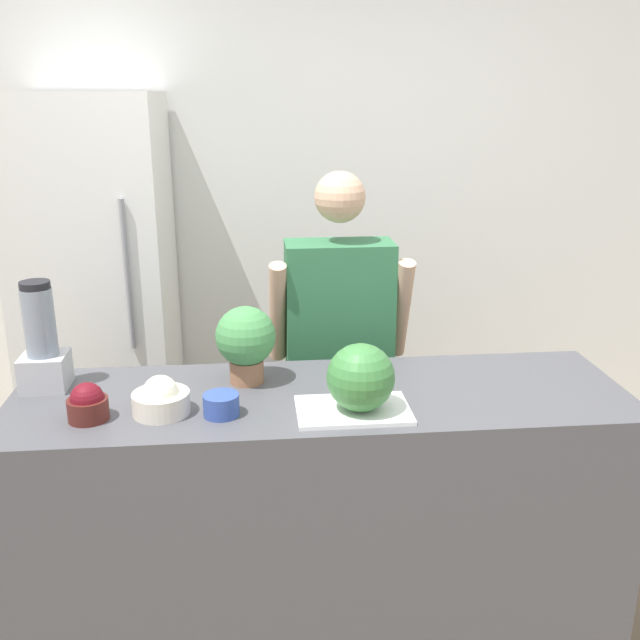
# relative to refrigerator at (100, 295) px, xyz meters

# --- Properties ---
(wall_back) EXTENTS (8.00, 0.06, 2.60)m
(wall_back) POSITION_rel_refrigerator_xyz_m (0.95, 0.42, 0.36)
(wall_back) COLOR white
(wall_back) RESTS_ON ground_plane
(counter_island) EXTENTS (2.07, 0.63, 0.92)m
(counter_island) POSITION_rel_refrigerator_xyz_m (0.95, -1.23, -0.48)
(counter_island) COLOR #4C4C51
(counter_island) RESTS_ON ground_plane
(refrigerator) EXTENTS (0.68, 0.76, 1.89)m
(refrigerator) POSITION_rel_refrigerator_xyz_m (0.00, 0.00, 0.00)
(refrigerator) COLOR white
(refrigerator) RESTS_ON ground_plane
(person) EXTENTS (0.58, 0.26, 1.59)m
(person) POSITION_rel_refrigerator_xyz_m (1.09, -0.59, -0.14)
(person) COLOR #333338
(person) RESTS_ON ground_plane
(cutting_board) EXTENTS (0.36, 0.24, 0.01)m
(cutting_board) POSITION_rel_refrigerator_xyz_m (1.04, -1.38, -0.02)
(cutting_board) COLOR white
(cutting_board) RESTS_ON counter_island
(watermelon) EXTENTS (0.21, 0.21, 0.21)m
(watermelon) POSITION_rel_refrigerator_xyz_m (1.06, -1.39, 0.10)
(watermelon) COLOR #3D7F3D
(watermelon) RESTS_ON cutting_board
(bowl_cherries) EXTENTS (0.13, 0.13, 0.12)m
(bowl_cherries) POSITION_rel_refrigerator_xyz_m (0.22, -1.35, 0.03)
(bowl_cherries) COLOR #511E19
(bowl_cherries) RESTS_ON counter_island
(bowl_cream) EXTENTS (0.18, 0.18, 0.13)m
(bowl_cream) POSITION_rel_refrigerator_xyz_m (0.44, -1.33, 0.02)
(bowl_cream) COLOR beige
(bowl_cream) RESTS_ON counter_island
(bowl_small_blue) EXTENTS (0.11, 0.11, 0.07)m
(bowl_small_blue) POSITION_rel_refrigerator_xyz_m (0.63, -1.36, 0.01)
(bowl_small_blue) COLOR #334C9E
(bowl_small_blue) RESTS_ON counter_island
(blender) EXTENTS (0.15, 0.15, 0.38)m
(blender) POSITION_rel_refrigerator_xyz_m (0.03, -1.08, 0.13)
(blender) COLOR #B7B7BC
(blender) RESTS_ON counter_island
(potted_plant) EXTENTS (0.21, 0.21, 0.27)m
(potted_plant) POSITION_rel_refrigerator_xyz_m (0.71, -1.10, 0.13)
(potted_plant) COLOR #996647
(potted_plant) RESTS_ON counter_island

